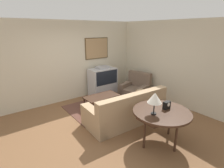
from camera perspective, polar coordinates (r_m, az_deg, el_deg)
ground_plane at (r=4.83m, az=-2.62°, el=-12.53°), size 12.00×12.00×0.00m
wall_back at (r=6.16m, az=-14.03°, el=7.09°), size 12.00×0.10×2.70m
wall_right at (r=6.15m, az=18.00°, el=6.69°), size 0.06×12.00×2.70m
area_rug at (r=5.71m, az=-3.59°, el=-7.49°), size 2.04×1.61×0.01m
tv at (r=6.52m, az=-3.01°, el=0.72°), size 0.99×0.56×1.13m
couch at (r=4.78m, az=4.64°, el=-8.78°), size 2.19×1.07×0.90m
armchair at (r=6.44m, az=7.69°, el=-1.95°), size 1.03×1.07×0.91m
coffee_table at (r=5.54m, az=-3.33°, el=-4.23°), size 1.10×0.58×0.41m
console_table at (r=3.91m, az=15.91°, el=-9.32°), size 1.22×1.22×0.76m
table_lamp at (r=3.57m, az=13.79°, el=-4.50°), size 0.29×0.29×0.46m
mantel_clock at (r=3.98m, az=17.43°, el=-6.60°), size 0.17×0.10×0.17m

